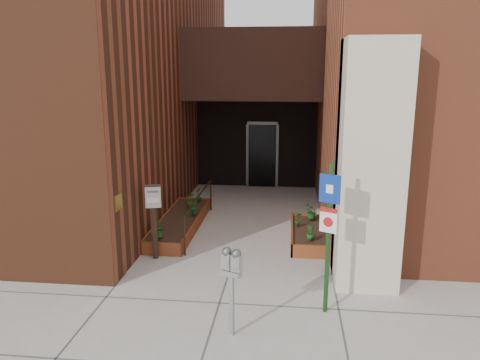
% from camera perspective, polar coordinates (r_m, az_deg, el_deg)
% --- Properties ---
extents(ground, '(80.00, 80.00, 0.00)m').
position_cam_1_polar(ground, '(9.11, -1.57, -11.83)').
color(ground, '#9E9991').
rests_on(ground, ground).
extents(architecture, '(20.00, 14.60, 10.00)m').
position_cam_1_polar(architecture, '(15.16, 1.30, 17.52)').
color(architecture, brown).
rests_on(architecture, ground).
extents(planter_left, '(0.90, 3.60, 0.30)m').
position_cam_1_polar(planter_left, '(11.81, -7.28, -5.25)').
color(planter_left, maroon).
rests_on(planter_left, ground).
extents(planter_right, '(0.80, 2.20, 0.30)m').
position_cam_1_polar(planter_right, '(11.03, 8.33, -6.63)').
color(planter_right, maroon).
rests_on(planter_right, ground).
extents(handrail, '(0.04, 3.34, 0.90)m').
position_cam_1_polar(handrail, '(11.47, -4.99, -2.54)').
color(handrail, black).
rests_on(handrail, ground).
extents(parking_meter, '(0.32, 0.22, 1.38)m').
position_cam_1_polar(parking_meter, '(6.89, -1.03, -10.73)').
color(parking_meter, '#949597').
rests_on(parking_meter, ground).
extents(sign_post, '(0.32, 0.16, 2.48)m').
position_cam_1_polar(sign_post, '(7.48, 10.76, -5.21)').
color(sign_post, '#133514').
rests_on(sign_post, ground).
extents(payment_dropbox, '(0.36, 0.30, 1.57)m').
position_cam_1_polar(payment_dropbox, '(9.78, -10.48, -3.19)').
color(payment_dropbox, black).
rests_on(payment_dropbox, ground).
extents(shrub_left_a, '(0.44, 0.44, 0.40)m').
position_cam_1_polar(shrub_left_a, '(10.41, -9.84, -5.80)').
color(shrub_left_a, '#275C1A').
rests_on(shrub_left_a, planter_left).
extents(shrub_left_b, '(0.26, 0.26, 0.41)m').
position_cam_1_polar(shrub_left_b, '(11.87, -5.63, -3.23)').
color(shrub_left_b, '#19571C').
rests_on(shrub_left_b, planter_left).
extents(shrub_left_c, '(0.30, 0.30, 0.39)m').
position_cam_1_polar(shrub_left_c, '(12.48, -6.04, -2.46)').
color(shrub_left_c, '#265F1B').
rests_on(shrub_left_c, planter_left).
extents(shrub_left_d, '(0.27, 0.27, 0.41)m').
position_cam_1_polar(shrub_left_d, '(13.01, -5.06, -1.73)').
color(shrub_left_d, '#1F5F1B').
rests_on(shrub_left_d, planter_left).
extents(shrub_right_a, '(0.24, 0.24, 0.30)m').
position_cam_1_polar(shrub_right_a, '(10.22, 8.58, -6.39)').
color(shrub_right_a, '#18541D').
rests_on(shrub_right_a, planter_right).
extents(shrub_right_b, '(0.23, 0.23, 0.35)m').
position_cam_1_polar(shrub_right_b, '(11.05, 7.06, -4.67)').
color(shrub_right_b, '#195418').
rests_on(shrub_right_b, planter_right).
extents(shrub_right_c, '(0.46, 0.46, 0.37)m').
position_cam_1_polar(shrub_right_c, '(11.57, 8.71, -3.86)').
color(shrub_right_c, '#18571E').
rests_on(shrub_right_c, planter_right).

